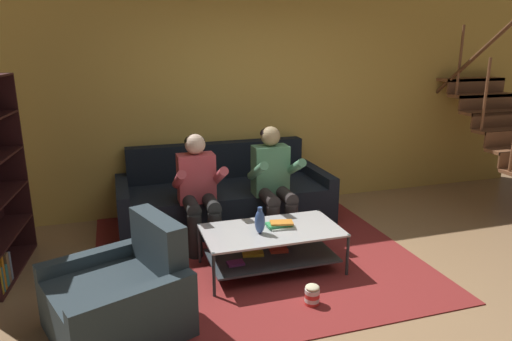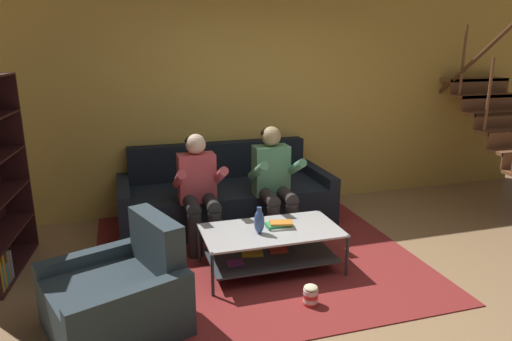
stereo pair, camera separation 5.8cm
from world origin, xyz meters
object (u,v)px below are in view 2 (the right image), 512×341
at_px(coffee_table, 270,243).
at_px(vase, 259,221).
at_px(couch, 225,198).
at_px(book_stack, 280,225).
at_px(armchair, 119,296).
at_px(popcorn_tub, 311,295).
at_px(person_seated_right, 274,178).
at_px(person_seated_left, 199,187).

xyz_separation_m(coffee_table, vase, (-0.12, -0.05, 0.25)).
relative_size(couch, book_stack, 9.51).
xyz_separation_m(armchair, popcorn_tub, (1.47, -0.12, -0.17)).
relative_size(vase, popcorn_tub, 1.38).
relative_size(person_seated_right, vase, 4.86).
height_order(book_stack, popcorn_tub, book_stack).
distance_m(coffee_table, vase, 0.28).
relative_size(coffee_table, vase, 5.10).
xyz_separation_m(book_stack, popcorn_tub, (0.02, -0.70, -0.34)).
bearing_deg(book_stack, armchair, -158.29).
bearing_deg(vase, couch, 89.95).
bearing_deg(popcorn_tub, person_seated_right, 83.33).
bearing_deg(person_seated_left, coffee_table, -54.05).
distance_m(couch, armchair, 2.24).
xyz_separation_m(person_seated_right, armchair, (-1.63, -1.29, -0.40)).
bearing_deg(popcorn_tub, couch, 96.92).
xyz_separation_m(vase, popcorn_tub, (0.24, -0.63, -0.43)).
xyz_separation_m(coffee_table, armchair, (-1.35, -0.55, -0.01)).
relative_size(person_seated_right, popcorn_tub, 6.69).
distance_m(vase, book_stack, 0.25).
height_order(person_seated_left, book_stack, person_seated_left).
bearing_deg(person_seated_left, popcorn_tub, -65.26).
distance_m(person_seated_right, vase, 0.89).
height_order(person_seated_right, armchair, person_seated_right).
bearing_deg(coffee_table, armchair, -157.70).
bearing_deg(vase, coffee_table, 21.83).
bearing_deg(vase, person_seated_right, 62.52).
distance_m(coffee_table, armchair, 1.46).
distance_m(book_stack, popcorn_tub, 0.78).
relative_size(person_seated_left, armchair, 1.05).
xyz_separation_m(person_seated_left, coffee_table, (0.53, -0.73, -0.38)).
bearing_deg(vase, popcorn_tub, -68.79).
bearing_deg(book_stack, person_seated_left, 131.78).
relative_size(person_seated_right, book_stack, 4.70).
distance_m(couch, popcorn_tub, 2.02).
bearing_deg(vase, armchair, -157.65).
height_order(couch, popcorn_tub, couch).
xyz_separation_m(vase, armchair, (-1.23, -0.50, -0.26)).
xyz_separation_m(person_seated_right, vase, (-0.41, -0.78, -0.14)).
xyz_separation_m(person_seated_left, person_seated_right, (0.81, 0.00, 0.02)).
xyz_separation_m(person_seated_left, vase, (0.41, -0.78, -0.13)).
bearing_deg(person_seated_right, person_seated_left, -179.77).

